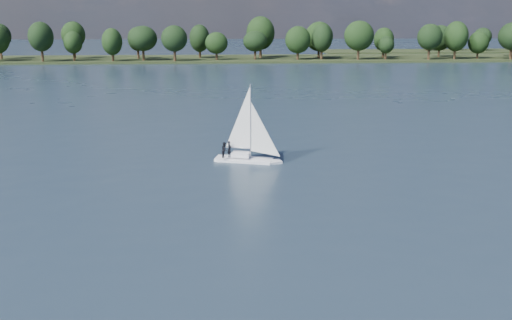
# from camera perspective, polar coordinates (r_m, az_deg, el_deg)

# --- Properties ---
(ground) EXTENTS (700.00, 700.00, 0.00)m
(ground) POSITION_cam_1_polar(r_m,az_deg,el_deg) (113.36, -3.99, 6.11)
(ground) COLOR #233342
(ground) RESTS_ON ground
(far_shore) EXTENTS (660.00, 40.00, 1.50)m
(far_shore) POSITION_cam_1_polar(r_m,az_deg,el_deg) (224.84, -3.92, 9.97)
(far_shore) COLOR black
(far_shore) RESTS_ON ground
(sailboat) EXTENTS (7.09, 3.86, 9.00)m
(sailboat) POSITION_cam_1_polar(r_m,az_deg,el_deg) (62.47, -1.17, 2.07)
(sailboat) COLOR white
(sailboat) RESTS_ON ground
(treeline) EXTENTS (562.57, 73.54, 17.78)m
(treeline) POSITION_cam_1_polar(r_m,az_deg,el_deg) (220.54, -2.38, 11.98)
(treeline) COLOR black
(treeline) RESTS_ON ground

